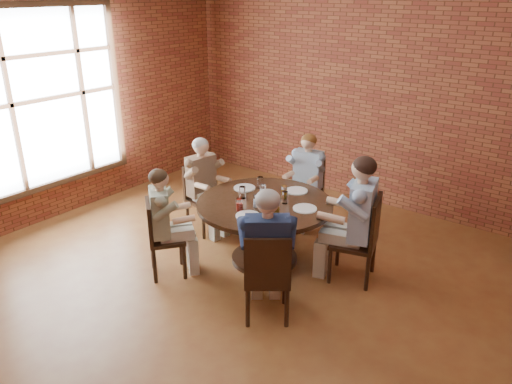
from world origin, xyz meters
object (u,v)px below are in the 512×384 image
Objects in this scene: diner_d at (166,223)px; smartphone at (283,222)px; chair_e at (267,274)px; diner_b at (306,181)px; dining_table at (265,220)px; diner_a at (355,220)px; chair_b at (308,188)px; chair_d at (160,235)px; diner_c at (204,186)px; chair_a at (363,236)px; chair_c at (201,195)px; diner_e at (267,255)px.

smartphone is at bearing -115.97° from diner_d.
diner_d is 1.38m from chair_e.
dining_table is at bearing -90.00° from diner_b.
chair_b is at bearing -144.97° from diner_a.
chair_b is 1.00× the size of chair_d.
diner_a is at bearing -44.73° from diner_b.
chair_b is 2.28m from chair_e.
dining_table is 1.22× the size of diner_c.
chair_d is at bearing -127.43° from dining_table.
diner_c is (-2.14, -0.17, 0.10)m from chair_a.
chair_b is (-1.16, 0.91, -0.22)m from diner_a.
diner_c is at bearing -34.42° from chair_d.
chair_e is (0.88, -2.10, 0.02)m from chair_b.
diner_b reaches higher than dining_table.
chair_c is 0.72× the size of diner_d.
chair_c is 1.01× the size of chair_d.
chair_d is at bearing -154.06° from diner_c.
diner_b is at bearing -66.64° from diner_d.
diner_c reaches higher than smartphone.
diner_a is at bearing -46.72° from chair_b.
chair_d is 0.15m from diner_d.
chair_a is 2.19m from chair_d.
chair_c reaches higher than smartphone.
diner_d is at bearing -71.31° from diner_a.
chair_b is at bearing -105.35° from chair_e.
dining_table is 1.15m from diner_b.
diner_b is 1.39m from chair_c.
chair_c is at bearing -67.70° from chair_e.
diner_b reaches higher than chair_a.
dining_table is 1.56× the size of chair_a.
chair_d is 5.96× the size of smartphone.
dining_table is at bearing -90.00° from chair_d.
diner_e is 9.00× the size of smartphone.
diner_d is (-0.67, -0.88, 0.09)m from dining_table.
diner_e reaches higher than chair_a.
diner_a reaches higher than chair_c.
diner_e is at bearing -76.34° from chair_b.
diner_d reaches higher than chair_a.
diner_d is at bearing -38.55° from chair_e.
chair_b is (-1.25, 0.88, -0.04)m from chair_a.
dining_table is 1.16m from chair_c.
diner_e is at bearing -60.98° from smartphone.
dining_table is 1.13m from chair_e.
diner_e is (-0.05, 0.07, 0.16)m from chair_e.
diner_a is 2.06m from diner_c.
diner_e is at bearing -110.88° from chair_c.
diner_e is (0.83, -2.03, 0.18)m from chair_b.
smartphone is (1.14, 0.57, 0.14)m from diner_d.
diner_b is at bearing -105.49° from diner_e.
chair_a is at bearing 90.00° from diner_a.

